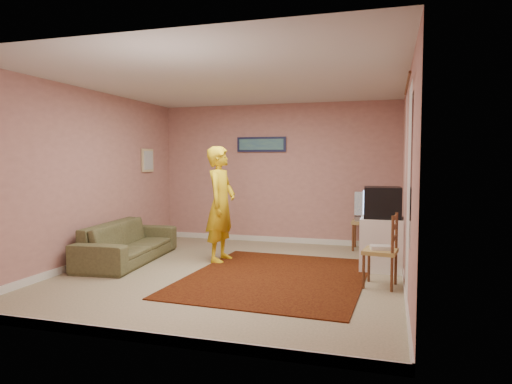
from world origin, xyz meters
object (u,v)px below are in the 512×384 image
(crt_tv, at_px, (382,202))
(person, at_px, (221,204))
(tv_cabinet, at_px, (382,244))
(chair_b, at_px, (380,242))
(sofa, at_px, (128,242))
(chair_a, at_px, (366,215))

(crt_tv, relative_size, person, 0.30)
(tv_cabinet, distance_m, crt_tv, 0.59)
(chair_b, xyz_separation_m, sofa, (-3.75, 0.37, -0.25))
(tv_cabinet, relative_size, sofa, 0.36)
(tv_cabinet, height_order, person, person)
(tv_cabinet, xyz_separation_m, crt_tv, (-0.01, -0.00, 0.59))
(tv_cabinet, distance_m, chair_a, 1.49)
(tv_cabinet, relative_size, crt_tv, 1.39)
(crt_tv, height_order, chair_b, crt_tv)
(chair_a, height_order, chair_b, chair_a)
(chair_b, xyz_separation_m, person, (-2.38, 0.78, 0.33))
(tv_cabinet, distance_m, chair_b, 0.90)
(tv_cabinet, relative_size, person, 0.42)
(crt_tv, xyz_separation_m, chair_a, (-0.29, 1.44, -0.35))
(person, bearing_deg, chair_a, -52.27)
(chair_a, xyz_separation_m, chair_b, (0.30, -2.32, -0.06))
(crt_tv, bearing_deg, chair_a, 98.64)
(crt_tv, distance_m, chair_a, 1.51)
(tv_cabinet, bearing_deg, chair_b, -89.95)
(person, bearing_deg, sofa, 108.13)
(crt_tv, bearing_deg, sofa, -175.10)
(sofa, bearing_deg, crt_tv, -87.87)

